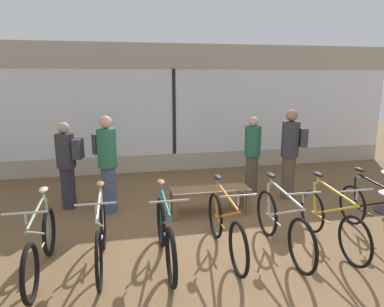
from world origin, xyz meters
The scene contains 14 objects.
ground_plane centered at (0.00, 0.00, 0.00)m, with size 24.00×24.00×0.00m, color brown.
shop_back_wall centered at (0.00, 4.09, 1.64)m, with size 12.00×0.08×3.20m.
bicycle_far_left centered at (-2.36, -0.36, 0.37)m, with size 0.46×1.71×1.02m.
bicycle_left centered at (-1.64, -0.31, 0.40)m, with size 0.46×1.71×1.03m.
bicycle_center_left centered at (-0.82, -0.41, 0.39)m, with size 0.46×1.72×1.04m.
bicycle_center centered at (0.02, -0.33, 0.39)m, with size 0.46×1.76×1.03m.
bicycle_center_right centered at (0.82, -0.43, 0.40)m, with size 0.46×1.78×1.04m.
bicycle_right centered at (1.57, -0.44, 0.38)m, with size 0.46×1.70×1.02m.
bicycle_far_right centered at (2.38, -0.32, 0.38)m, with size 0.46×1.72×1.01m.
display_bench centered at (0.17, 1.08, 0.39)m, with size 1.40×0.44×0.47m.
customer_near_rack centered at (1.92, 1.53, 0.97)m, with size 0.54×0.42×1.79m.
customer_by_window centered at (-2.32, 1.89, 0.87)m, with size 0.54×0.42×1.62m.
customer_mid_floor centered at (1.36, 2.11, 0.84)m, with size 0.38×0.38×1.60m.
customer_near_bench centered at (-1.59, 1.54, 0.95)m, with size 0.50×0.56×1.76m.
Camera 1 is at (-1.31, -4.51, 2.42)m, focal length 32.00 mm.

